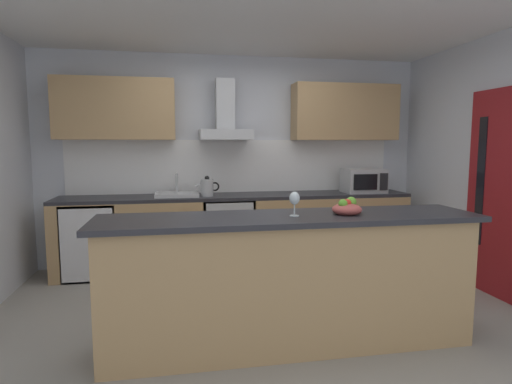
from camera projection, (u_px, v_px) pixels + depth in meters
The scene contains 16 objects.
ground at pixel (263, 317), 3.73m from camera, with size 5.79×4.66×0.02m, color gray.
ceiling at pixel (263, 8), 3.43m from camera, with size 5.79×4.66×0.02m, color white.
wall_back at pixel (234, 160), 5.42m from camera, with size 5.79×0.12×2.60m, color silver.
backsplash_tile at pixel (235, 166), 5.36m from camera, with size 4.07×0.02×0.66m, color white.
counter_back at pixel (238, 231), 5.15m from camera, with size 4.21×0.60×0.90m.
counter_island at pixel (290, 281), 3.13m from camera, with size 2.80×0.64×0.99m.
upper_cabinets at pixel (236, 111), 5.13m from camera, with size 4.16×0.32×0.70m.
side_door at pixel (499, 194), 4.13m from camera, with size 0.08×0.85×2.05m.
oven at pixel (227, 231), 5.10m from camera, with size 0.60×0.62×0.80m.
refrigerator at pixel (92, 240), 4.81m from camera, with size 0.58×0.60×0.85m.
microwave at pixel (364, 181), 5.32m from camera, with size 0.50×0.38×0.30m.
sink at pixel (177, 194), 4.95m from camera, with size 0.50×0.40×0.26m.
kettle at pixel (207, 187), 4.96m from camera, with size 0.29×0.15×0.24m.
range_hood at pixel (225, 121), 5.07m from camera, with size 0.62×0.45×0.72m.
wine_glass at pixel (295, 199), 3.03m from camera, with size 0.08×0.08×0.18m.
fruit_bowl at pixel (347, 208), 3.12m from camera, with size 0.22×0.22×0.13m.
Camera 1 is at (-0.71, -3.50, 1.51)m, focal length 29.63 mm.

